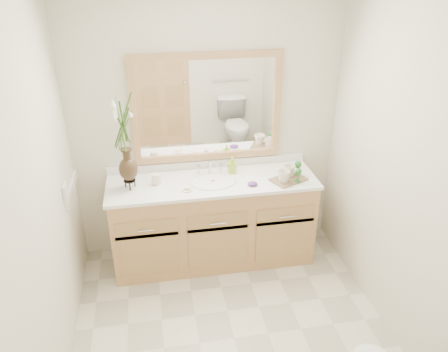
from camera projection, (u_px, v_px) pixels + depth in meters
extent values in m
plane|color=beige|center=(234.00, 338.00, 3.32)|extent=(2.60, 2.60, 0.00)
cube|color=white|center=(239.00, 0.00, 2.22)|extent=(2.40, 2.60, 0.02)
cube|color=white|center=(207.00, 130.00, 3.91)|extent=(2.40, 0.02, 2.40)
cube|color=white|center=(38.00, 221.00, 2.58)|extent=(0.02, 2.60, 2.40)
cube|color=white|center=(409.00, 187.00, 2.96)|extent=(0.02, 2.60, 2.40)
cube|color=tan|center=(213.00, 222.00, 4.03)|extent=(1.80, 0.55, 0.80)
cube|color=white|center=(213.00, 182.00, 3.84)|extent=(1.84, 0.57, 0.03)
ellipsoid|color=white|center=(213.00, 187.00, 3.84)|extent=(0.38, 0.30, 0.12)
cylinder|color=silver|center=(210.00, 167.00, 3.94)|extent=(0.02, 0.02, 0.11)
cylinder|color=silver|center=(199.00, 169.00, 3.93)|extent=(0.02, 0.02, 0.08)
cylinder|color=silver|center=(221.00, 168.00, 3.97)|extent=(0.02, 0.02, 0.08)
cube|color=white|center=(207.00, 108.00, 3.80)|extent=(1.20, 0.01, 0.85)
cube|color=tan|center=(206.00, 55.00, 3.58)|extent=(1.32, 0.04, 0.06)
cube|color=tan|center=(208.00, 156.00, 4.00)|extent=(1.32, 0.04, 0.06)
cube|color=tan|center=(134.00, 113.00, 3.69)|extent=(0.06, 0.04, 0.85)
cube|color=tan|center=(277.00, 105.00, 3.89)|extent=(0.06, 0.04, 0.85)
cube|color=white|center=(65.00, 191.00, 3.36)|extent=(0.02, 0.12, 0.12)
cylinder|color=black|center=(130.00, 180.00, 3.68)|extent=(0.10, 0.10, 0.01)
ellipsoid|color=black|center=(128.00, 169.00, 3.63)|extent=(0.16, 0.16, 0.20)
cylinder|color=black|center=(127.00, 155.00, 3.57)|extent=(0.06, 0.06, 0.09)
cylinder|color=#4C7A33|center=(124.00, 128.00, 3.46)|extent=(0.05, 0.05, 0.37)
cylinder|color=silver|center=(156.00, 179.00, 3.75)|extent=(0.07, 0.07, 0.10)
cylinder|color=silver|center=(187.00, 190.00, 3.67)|extent=(0.09, 0.09, 0.01)
cube|color=beige|center=(187.00, 188.00, 3.66)|extent=(0.06, 0.05, 0.02)
imported|color=#98CB2F|center=(232.00, 166.00, 3.94)|extent=(0.06, 0.07, 0.14)
ellipsoid|color=#53297B|center=(253.00, 184.00, 3.74)|extent=(0.11, 0.10, 0.03)
cube|color=brown|center=(288.00, 179.00, 3.83)|extent=(0.35, 0.31, 0.01)
imported|color=silver|center=(284.00, 176.00, 3.75)|extent=(0.12, 0.12, 0.11)
imported|color=silver|center=(289.00, 170.00, 3.85)|extent=(0.12, 0.12, 0.11)
cylinder|color=#266F25|center=(298.00, 181.00, 3.78)|extent=(0.05, 0.05, 0.01)
cylinder|color=#266F25|center=(298.00, 177.00, 3.77)|extent=(0.01, 0.01, 0.08)
ellipsoid|color=#266F25|center=(298.00, 172.00, 3.74)|extent=(0.06, 0.06, 0.07)
cylinder|color=#266F25|center=(297.00, 174.00, 3.90)|extent=(0.05, 0.05, 0.01)
cylinder|color=#266F25|center=(298.00, 170.00, 3.89)|extent=(0.01, 0.01, 0.08)
ellipsoid|color=#266F25|center=(298.00, 165.00, 3.86)|extent=(0.06, 0.06, 0.07)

